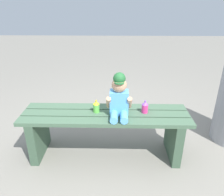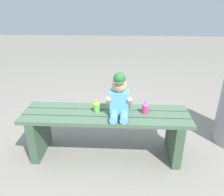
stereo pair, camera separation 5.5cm
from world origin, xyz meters
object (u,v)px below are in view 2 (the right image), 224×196
Objects in this scene: park_bench at (106,127)px; sippy_cup_left at (97,106)px; child_figure at (119,97)px; sippy_cup_right at (145,107)px.

sippy_cup_left is at bearing 166.11° from park_bench.
sippy_cup_right is (0.25, 0.05, -0.12)m from child_figure.
child_figure reaches higher than park_bench.
sippy_cup_right is at bearing 0.00° from sippy_cup_left.
park_bench is at bearing -176.69° from sippy_cup_right.
park_bench is 12.80× the size of sippy_cup_right.
park_bench is 12.80× the size of sippy_cup_left.
park_bench is 3.92× the size of child_figure.
sippy_cup_left and sippy_cup_right have the same top height.
sippy_cup_right is at bearing 3.31° from park_bench.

